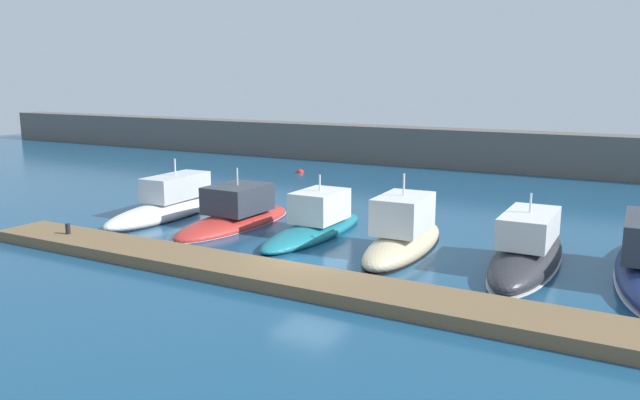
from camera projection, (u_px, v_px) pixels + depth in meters
name	position (u px, v px, depth m)	size (l,w,h in m)	color
ground_plane	(310.00, 267.00, 23.05)	(120.00, 120.00, 0.00)	navy
dock_pier	(280.00, 277.00, 21.28)	(27.39, 2.34, 0.42)	brown
breakwater_seawall	(498.00, 151.00, 47.13)	(108.00, 2.72, 2.98)	#5B5651
motorboat_white_nearest	(169.00, 205.00, 31.59)	(2.63, 8.34, 3.14)	white
motorboat_red_second	(236.00, 216.00, 29.70)	(2.78, 8.03, 3.11)	#B72D28
motorboat_teal_third	(316.00, 222.00, 27.82)	(2.15, 7.92, 2.88)	#19707F
motorboat_sand_fourth	(404.00, 235.00, 25.12)	(2.46, 7.43, 3.52)	beige
motorboat_charcoal_fifth	(528.00, 251.00, 23.21)	(2.35, 8.41, 3.10)	#2D2D33
mooring_buoy_yellow	(411.00, 197.00, 36.84)	(0.80, 0.80, 0.80)	yellow
mooring_buoy_red	(300.00, 173.00, 46.16)	(0.56, 0.56, 0.56)	red
dock_bollard	(68.00, 229.00, 26.25)	(0.20, 0.20, 0.44)	black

